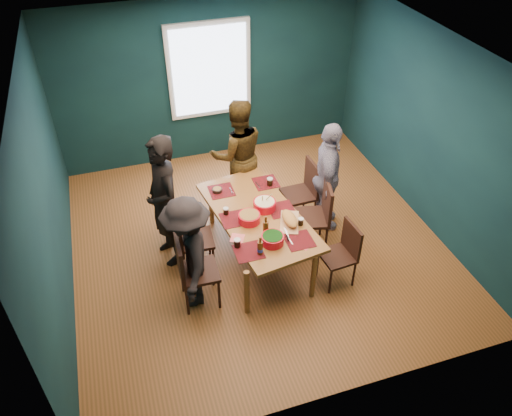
{
  "coord_description": "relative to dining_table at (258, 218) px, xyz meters",
  "views": [
    {
      "loc": [
        -1.61,
        -4.98,
        4.77
      ],
      "look_at": [
        -0.11,
        -0.31,
        0.87
      ],
      "focal_mm": 35.0,
      "sensor_mm": 36.0,
      "label": 1
    }
  ],
  "objects": [
    {
      "name": "napkin_a",
      "position": [
        0.38,
        0.08,
        0.07
      ],
      "size": [
        0.18,
        0.18,
        0.0
      ],
      "primitive_type": "cube",
      "rotation": [
        0.0,
        0.0,
        0.35
      ],
      "color": "#E86163",
      "rests_on": "dining_table"
    },
    {
      "name": "chair_right_far",
      "position": [
        0.89,
        0.57,
        -0.1
      ],
      "size": [
        0.45,
        0.45,
        0.96
      ],
      "rotation": [
        0.0,
        0.0,
        0.03
      ],
      "color": "black",
      "rests_on": "floor"
    },
    {
      "name": "chair_right_mid",
      "position": [
        0.84,
        -0.03,
        -0.07
      ],
      "size": [
        0.55,
        0.55,
        1.01
      ],
      "rotation": [
        0.0,
        0.0,
        -0.24
      ],
      "color": "black",
      "rests_on": "floor"
    },
    {
      "name": "bowl_herbs",
      "position": [
        -0.0,
        -0.57,
        0.13
      ],
      "size": [
        0.27,
        0.27,
        0.12
      ],
      "color": "red",
      "rests_on": "dining_table"
    },
    {
      "name": "person_near_left",
      "position": [
        -1.0,
        -0.48,
        0.1
      ],
      "size": [
        0.67,
        1.05,
        1.53
      ],
      "primitive_type": "imported",
      "rotation": [
        0.0,
        0.0,
        4.6
      ],
      "color": "black",
      "rests_on": "floor"
    },
    {
      "name": "cola_glass_b",
      "position": [
        0.45,
        -0.35,
        0.12
      ],
      "size": [
        0.07,
        0.07,
        0.1
      ],
      "color": "black",
      "rests_on": "dining_table"
    },
    {
      "name": "person_far_left",
      "position": [
        -1.12,
        0.37,
        0.26
      ],
      "size": [
        0.57,
        0.75,
        1.84
      ],
      "primitive_type": "imported",
      "rotation": [
        0.0,
        0.0,
        4.92
      ],
      "color": "black",
      "rests_on": "floor"
    },
    {
      "name": "chair_left_near",
      "position": [
        -1.0,
        -0.52,
        -0.08
      ],
      "size": [
        0.47,
        0.47,
        1.0
      ],
      "rotation": [
        0.0,
        0.0,
        -0.04
      ],
      "color": "black",
      "rests_on": "floor"
    },
    {
      "name": "bowl_dumpling",
      "position": [
        0.12,
        0.09,
        0.13
      ],
      "size": [
        0.29,
        0.29,
        0.27
      ],
      "color": "red",
      "rests_on": "dining_table"
    },
    {
      "name": "person_right",
      "position": [
        1.12,
        0.37,
        0.16
      ],
      "size": [
        0.72,
        1.04,
        1.65
      ],
      "primitive_type": "imported",
      "rotation": [
        0.0,
        0.0,
        1.21
      ],
      "color": "silver",
      "rests_on": "floor"
    },
    {
      "name": "cola_glass_a",
      "position": [
        -0.42,
        -0.5,
        0.13
      ],
      "size": [
        0.08,
        0.08,
        0.11
      ],
      "color": "black",
      "rests_on": "dining_table"
    },
    {
      "name": "beer_bottle_a",
      "position": [
        -0.2,
        -0.7,
        0.16
      ],
      "size": [
        0.07,
        0.07,
        0.26
      ],
      "color": "#4D2A0D",
      "rests_on": "dining_table"
    },
    {
      "name": "napkin_c",
      "position": [
        0.35,
        -0.73,
        0.07
      ],
      "size": [
        0.18,
        0.18,
        0.0
      ],
      "primitive_type": "cube",
      "rotation": [
        0.0,
        0.0,
        0.52
      ],
      "color": "#E86163",
      "rests_on": "dining_table"
    },
    {
      "name": "cutting_board",
      "position": [
        0.32,
        -0.29,
        0.13
      ],
      "size": [
        0.38,
        0.58,
        0.12
      ],
      "rotation": [
        0.0,
        0.0,
        -0.39
      ],
      "color": "tan",
      "rests_on": "dining_table"
    },
    {
      "name": "chair_left_mid",
      "position": [
        -0.91,
        0.07,
        -0.1
      ],
      "size": [
        0.47,
        0.47,
        0.97
      ],
      "rotation": [
        0.0,
        0.0,
        -0.08
      ],
      "color": "black",
      "rests_on": "floor"
    },
    {
      "name": "cola_glass_d",
      "position": [
        -0.39,
        0.13,
        0.12
      ],
      "size": [
        0.07,
        0.07,
        0.1
      ],
      "color": "black",
      "rests_on": "dining_table"
    },
    {
      "name": "napkin_b",
      "position": [
        -0.38,
        -0.36,
        0.07
      ],
      "size": [
        0.22,
        0.22,
        0.0
      ],
      "primitive_type": "cube",
      "rotation": [
        0.0,
        0.0,
        -0.47
      ],
      "color": "#E86163",
      "rests_on": "dining_table"
    },
    {
      "name": "small_bowl",
      "position": [
        -0.38,
        0.63,
        0.1
      ],
      "size": [
        0.13,
        0.13,
        0.05
      ],
      "color": "black",
      "rests_on": "dining_table"
    },
    {
      "name": "dining_table",
      "position": [
        0.0,
        0.0,
        0.0
      ],
      "size": [
        1.24,
        2.05,
        0.73
      ],
      "rotation": [
        0.0,
        0.0,
        0.15
      ],
      "color": "olive",
      "rests_on": "floor"
    },
    {
      "name": "room",
      "position": [
        0.07,
        0.54,
        0.71
      ],
      "size": [
        5.01,
        5.01,
        2.71
      ],
      "color": "#98582C",
      "rests_on": "ground"
    },
    {
      "name": "bowl_salad",
      "position": [
        -0.15,
        -0.1,
        0.13
      ],
      "size": [
        0.28,
        0.28,
        0.12
      ],
      "color": "red",
      "rests_on": "dining_table"
    },
    {
      "name": "cola_glass_c",
      "position": [
        0.35,
        0.55,
        0.13
      ],
      "size": [
        0.08,
        0.08,
        0.12
      ],
      "color": "black",
      "rests_on": "dining_table"
    },
    {
      "name": "chair_right_near",
      "position": [
        0.89,
        -0.72,
        -0.16
      ],
      "size": [
        0.43,
        0.43,
        0.87
      ],
      "rotation": [
        0.0,
        0.0,
        0.09
      ],
      "color": "black",
      "rests_on": "floor"
    },
    {
      "name": "beer_bottle_b",
      "position": [
        -0.03,
        -0.39,
        0.17
      ],
      "size": [
        0.07,
        0.07,
        0.27
      ],
      "color": "#4D2A0D",
      "rests_on": "dining_table"
    },
    {
      "name": "chair_left_far",
      "position": [
        -0.94,
        0.74,
        -0.13
      ],
      "size": [
        0.51,
        0.51,
        0.91
      ],
      "rotation": [
        0.0,
        0.0,
        -0.29
      ],
      "color": "black",
      "rests_on": "floor"
    },
    {
      "name": "person_back",
      "position": [
        0.1,
        1.26,
        0.19
      ],
      "size": [
        0.85,
        0.68,
        1.71
      ],
      "primitive_type": "imported",
      "rotation": [
        0.0,
        0.0,
        3.11
      ],
      "color": "black",
      "rests_on": "floor"
    }
  ]
}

